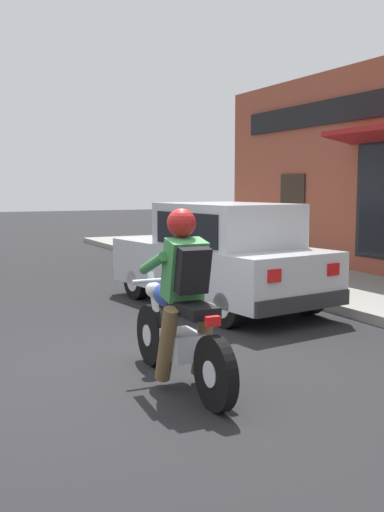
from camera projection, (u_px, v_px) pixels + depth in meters
name	position (u px, v px, depth m)	size (l,w,h in m)	color
ground_plane	(143.00, 372.00, 5.86)	(80.00, 80.00, 0.00)	black
sidewalk_curb	(330.00, 285.00, 10.63)	(2.60, 22.00, 0.14)	gray
motorcycle_with_rider	(181.00, 313.00, 5.39)	(0.56, 2.02, 1.62)	black
car_hatchback	(220.00, 257.00, 8.97)	(2.11, 3.96, 1.57)	black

